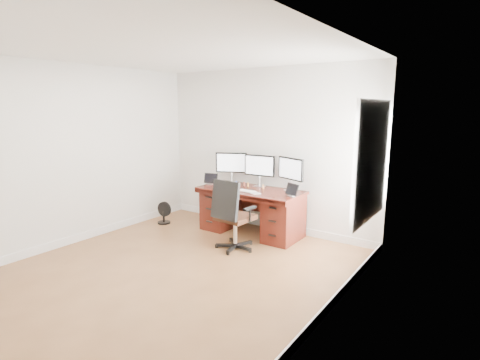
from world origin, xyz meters
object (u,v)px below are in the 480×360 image
Objects in this scene: desk at (251,210)px; keyboard at (247,191)px; office_chair at (233,227)px; floor_fan at (164,213)px; monitor_center at (259,167)px.

keyboard is (0.04, -0.20, 0.36)m from desk.
keyboard reaches higher than desk.
office_chair is at bearing -76.76° from desk.
office_chair is 1.79m from floor_fan.
office_chair is (0.18, -0.77, -0.06)m from desk.
office_chair is at bearing -84.50° from monitor_center.
monitor_center reaches higher than desk.
office_chair reaches higher than keyboard.
floor_fan is (-1.58, -0.46, -0.21)m from desk.
floor_fan is (-1.76, 0.31, -0.16)m from office_chair.
floor_fan is at bearing -163.75° from desk.
monitor_center is (0.00, 0.24, 0.68)m from desk.
monitor_center is at bearing 18.88° from floor_fan.
floor_fan is 1.95m from monitor_center.
floor_fan is at bearing 174.70° from office_chair.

